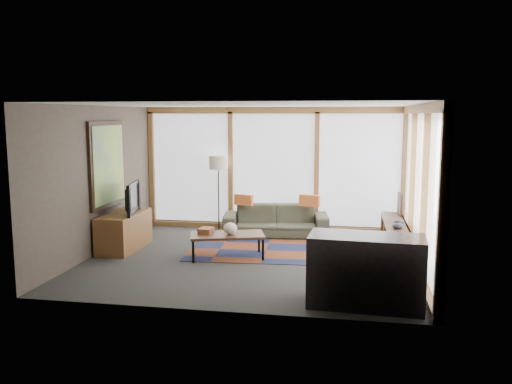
% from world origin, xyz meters
% --- Properties ---
extents(ground, '(5.50, 5.50, 0.00)m').
position_xyz_m(ground, '(0.00, 0.00, 0.00)').
color(ground, '#2D2D2B').
rests_on(ground, ground).
extents(room_envelope, '(5.52, 5.02, 2.62)m').
position_xyz_m(room_envelope, '(0.49, 0.56, 1.54)').
color(room_envelope, '#42362F').
rests_on(room_envelope, ground).
extents(rug, '(2.86, 1.94, 0.01)m').
position_xyz_m(rug, '(0.15, 0.59, 0.01)').
color(rug, brown).
rests_on(rug, ground).
extents(sofa, '(2.21, 1.11, 0.62)m').
position_xyz_m(sofa, '(0.14, 1.89, 0.31)').
color(sofa, '#323629').
rests_on(sofa, ground).
extents(pillow_left, '(0.40, 0.20, 0.21)m').
position_xyz_m(pillow_left, '(-0.51, 1.84, 0.72)').
color(pillow_left, orange).
rests_on(pillow_left, sofa).
extents(pillow_right, '(0.43, 0.22, 0.23)m').
position_xyz_m(pillow_right, '(0.82, 1.94, 0.73)').
color(pillow_right, orange).
rests_on(pillow_right, sofa).
extents(floor_lamp, '(0.40, 0.40, 1.59)m').
position_xyz_m(floor_lamp, '(-1.12, 2.18, 0.80)').
color(floor_lamp, '#2D2114').
rests_on(floor_lamp, ground).
extents(coffee_table, '(1.37, 0.96, 0.42)m').
position_xyz_m(coffee_table, '(-0.43, 0.02, 0.21)').
color(coffee_table, '#372116').
rests_on(coffee_table, ground).
extents(book_stack, '(0.24, 0.29, 0.09)m').
position_xyz_m(book_stack, '(-0.81, 0.02, 0.46)').
color(book_stack, brown).
rests_on(book_stack, coffee_table).
extents(vase, '(0.26, 0.26, 0.20)m').
position_xyz_m(vase, '(-0.37, 0.00, 0.52)').
color(vase, beige).
rests_on(vase, coffee_table).
extents(bookshelf, '(0.39, 2.14, 0.54)m').
position_xyz_m(bookshelf, '(2.43, 0.96, 0.27)').
color(bookshelf, '#372116').
rests_on(bookshelf, ground).
extents(bowl_a, '(0.20, 0.20, 0.10)m').
position_xyz_m(bowl_a, '(2.43, 0.40, 0.58)').
color(bowl_a, black).
rests_on(bowl_a, bookshelf).
extents(bowl_b, '(0.18, 0.18, 0.09)m').
position_xyz_m(bowl_b, '(2.47, 0.75, 0.58)').
color(bowl_b, black).
rests_on(bowl_b, bookshelf).
extents(shelf_picture, '(0.08, 0.33, 0.42)m').
position_xyz_m(shelf_picture, '(2.56, 1.67, 0.75)').
color(shelf_picture, black).
rests_on(shelf_picture, bookshelf).
extents(tv_console, '(0.56, 1.34, 0.67)m').
position_xyz_m(tv_console, '(-2.42, 0.28, 0.33)').
color(tv_console, brown).
rests_on(tv_console, ground).
extents(television, '(0.32, 0.99, 0.56)m').
position_xyz_m(television, '(-2.32, 0.27, 0.95)').
color(television, black).
rests_on(television, tv_console).
extents(bar_counter, '(1.49, 0.77, 0.92)m').
position_xyz_m(bar_counter, '(1.86, -1.96, 0.46)').
color(bar_counter, black).
rests_on(bar_counter, ground).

